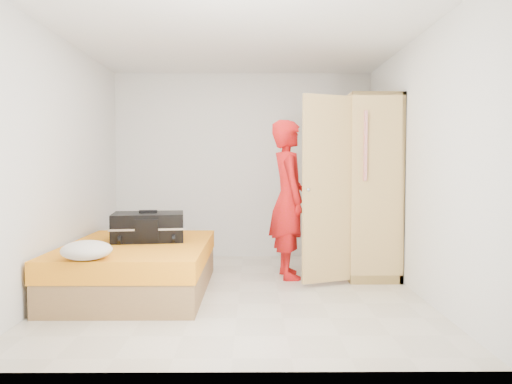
{
  "coord_description": "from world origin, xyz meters",
  "views": [
    {
      "loc": [
        0.14,
        -5.08,
        1.31
      ],
      "look_at": [
        0.18,
        0.6,
        1.0
      ],
      "focal_mm": 35.0,
      "sensor_mm": 36.0,
      "label": 1
    }
  ],
  "objects_px": {
    "wardrobe": "(363,191)",
    "suitcase": "(148,227)",
    "bed": "(138,267)",
    "person": "(289,199)",
    "round_cushion": "(87,250)"
  },
  "relations": [
    {
      "from": "wardrobe",
      "to": "suitcase",
      "type": "height_order",
      "value": "wardrobe"
    },
    {
      "from": "bed",
      "to": "person",
      "type": "relative_size",
      "value": 1.11
    },
    {
      "from": "person",
      "to": "wardrobe",
      "type": "bearing_deg",
      "value": -87.63
    },
    {
      "from": "bed",
      "to": "person",
      "type": "height_order",
      "value": "person"
    },
    {
      "from": "bed",
      "to": "round_cushion",
      "type": "distance_m",
      "value": 0.99
    },
    {
      "from": "person",
      "to": "round_cushion",
      "type": "distance_m",
      "value": 2.42
    },
    {
      "from": "bed",
      "to": "suitcase",
      "type": "bearing_deg",
      "value": 70.05
    },
    {
      "from": "suitcase",
      "to": "round_cushion",
      "type": "distance_m",
      "value": 1.13
    },
    {
      "from": "bed",
      "to": "wardrobe",
      "type": "distance_m",
      "value": 2.73
    },
    {
      "from": "wardrobe",
      "to": "round_cushion",
      "type": "height_order",
      "value": "wardrobe"
    },
    {
      "from": "bed",
      "to": "round_cushion",
      "type": "bearing_deg",
      "value": -104.37
    },
    {
      "from": "suitcase",
      "to": "wardrobe",
      "type": "bearing_deg",
      "value": 5.92
    },
    {
      "from": "person",
      "to": "suitcase",
      "type": "xyz_separation_m",
      "value": [
        -1.54,
        -0.45,
        -0.27
      ]
    },
    {
      "from": "wardrobe",
      "to": "suitcase",
      "type": "distance_m",
      "value": 2.53
    },
    {
      "from": "bed",
      "to": "suitcase",
      "type": "height_order",
      "value": "suitcase"
    }
  ]
}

